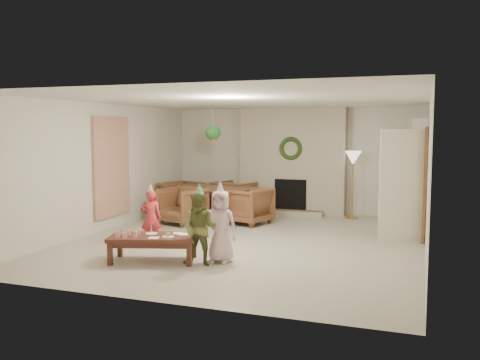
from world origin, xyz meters
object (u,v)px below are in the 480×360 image
at_px(dining_chair_near, 182,206).
at_px(coffee_table_top, 153,237).
at_px(dining_chair_far, 234,197).
at_px(child_pink, 220,226).
at_px(dining_chair_left, 182,198).
at_px(dining_chair_right, 248,206).
at_px(child_plaid, 200,229).
at_px(dining_table, 209,203).
at_px(child_red, 151,218).

relative_size(dining_chair_near, coffee_table_top, 0.66).
bearing_deg(dining_chair_far, child_pink, 126.63).
distance_m(dining_chair_left, coffee_table_top, 4.36).
relative_size(dining_chair_right, child_plaid, 0.78).
relative_size(dining_chair_far, child_pink, 0.78).
height_order(dining_table, child_pink, child_pink).
bearing_deg(dining_table, dining_chair_right, -0.00).
height_order(dining_chair_near, dining_chair_left, same).
bearing_deg(dining_chair_far, dining_table, 90.00).
relative_size(dining_table, dining_chair_far, 2.34).
distance_m(child_plaid, child_pink, 0.35).
xyz_separation_m(dining_table, dining_chair_far, (0.28, 0.83, 0.04)).
xyz_separation_m(coffee_table_top, child_plaid, (0.76, 0.03, 0.18)).
bearing_deg(child_red, dining_chair_far, -123.18).
height_order(dining_chair_left, child_red, child_red).
relative_size(dining_chair_near, dining_chair_far, 1.00).
distance_m(dining_chair_far, child_red, 3.70).
bearing_deg(dining_chair_far, dining_chair_near, 90.00).
height_order(dining_table, coffee_table_top, dining_table).
height_order(dining_chair_near, child_pink, child_pink).
bearing_deg(dining_chair_far, child_red, 106.53).
bearing_deg(dining_chair_right, coffee_table_top, 13.27).
bearing_deg(dining_table, child_pink, -45.63).
distance_m(dining_chair_left, child_plaid, 4.66).
relative_size(child_red, child_plaid, 0.88).
distance_m(dining_chair_far, child_plaid, 4.75).
xyz_separation_m(dining_table, coffee_table_top, (0.69, -3.81, 0.02)).
distance_m(dining_table, dining_chair_left, 0.88).
distance_m(dining_chair_right, coffee_table_top, 3.47).
bearing_deg(coffee_table_top, dining_chair_left, 93.53).
bearing_deg(child_pink, dining_chair_left, 123.24).
relative_size(child_plaid, child_pink, 1.00).
bearing_deg(child_red, dining_chair_right, -140.57).
height_order(dining_chair_right, child_red, child_red).
xyz_separation_m(dining_chair_left, child_plaid, (2.27, -4.06, 0.16)).
bearing_deg(child_red, coffee_table_top, 90.21).
bearing_deg(dining_chair_right, dining_chair_left, -90.00).
bearing_deg(child_pink, dining_chair_right, 101.20).
xyz_separation_m(dining_chair_right, coffee_table_top, (-0.34, -3.45, -0.02)).
bearing_deg(coffee_table_top, dining_chair_near, 91.28).
xyz_separation_m(coffee_table_top, child_pink, (0.97, 0.31, 0.18)).
bearing_deg(coffee_table_top, child_red, 104.15).
xyz_separation_m(dining_chair_near, child_pink, (1.95, -2.67, 0.16)).
height_order(dining_table, child_plaid, child_plaid).
xyz_separation_m(dining_table, child_pink, (1.66, -3.50, 0.20)).
xyz_separation_m(coffee_table_top, child_red, (-0.56, 0.94, 0.11)).
height_order(dining_table, dining_chair_near, dining_chair_near).
relative_size(dining_table, child_pink, 1.82).
bearing_deg(dining_chair_near, coffee_table_top, -52.95).
height_order(dining_chair_far, child_plaid, child_plaid).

